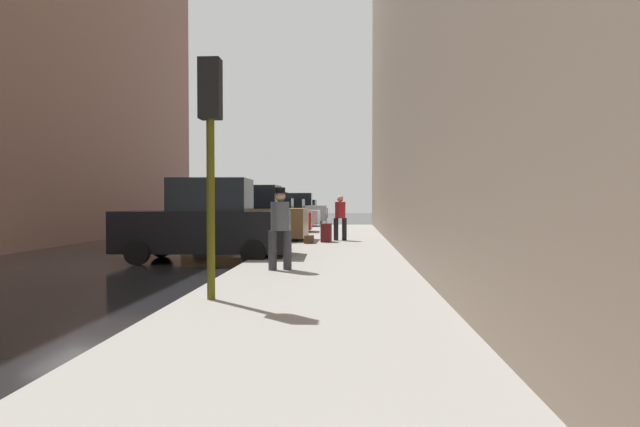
{
  "coord_description": "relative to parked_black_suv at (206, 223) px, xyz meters",
  "views": [
    {
      "loc": [
        6.58,
        -12.28,
        1.62
      ],
      "look_at": [
        5.42,
        6.96,
        1.17
      ],
      "focal_mm": 28.0,
      "sensor_mm": 36.0,
      "label": 1
    }
  ],
  "objects": [
    {
      "name": "ground_plane",
      "position": [
        -2.65,
        -1.12,
        -1.03
      ],
      "size": [
        120.0,
        120.0,
        0.0
      ],
      "primitive_type": "plane",
      "color": "black"
    },
    {
      "name": "sidewalk",
      "position": [
        3.35,
        -1.12,
        -0.96
      ],
      "size": [
        4.0,
        40.0,
        0.15
      ],
      "primitive_type": "cube",
      "color": "gray",
      "rests_on": "ground_plane"
    },
    {
      "name": "parked_black_suv",
      "position": [
        0.0,
        0.0,
        0.0
      ],
      "size": [
        4.66,
        2.19,
        2.25
      ],
      "color": "black",
      "rests_on": "ground_plane"
    },
    {
      "name": "parked_bronze_suv",
      "position": [
        0.0,
        5.65,
        0.0
      ],
      "size": [
        4.65,
        2.16,
        2.25
      ],
      "color": "brown",
      "rests_on": "ground_plane"
    },
    {
      "name": "parked_red_hatchback",
      "position": [
        0.0,
        11.02,
        -0.18
      ],
      "size": [
        4.26,
        2.17,
        1.79
      ],
      "color": "#B2191E",
      "rests_on": "ground_plane"
    },
    {
      "name": "parked_silver_sedan",
      "position": [
        0.0,
        16.93,
        -0.18
      ],
      "size": [
        4.24,
        2.13,
        1.79
      ],
      "color": "#B7BABF",
      "rests_on": "ground_plane"
    },
    {
      "name": "parked_white_van",
      "position": [
        0.0,
        22.31,
        0.0
      ],
      "size": [
        4.65,
        2.16,
        2.25
      ],
      "color": "silver",
      "rests_on": "ground_plane"
    },
    {
      "name": "parked_blue_sedan",
      "position": [
        0.0,
        27.87,
        -0.18
      ],
      "size": [
        4.26,
        2.16,
        1.79
      ],
      "color": "navy",
      "rests_on": "ground_plane"
    },
    {
      "name": "fire_hydrant",
      "position": [
        1.8,
        2.11,
        -0.54
      ],
      "size": [
        0.42,
        0.22,
        0.7
      ],
      "color": "red",
      "rests_on": "sidewalk"
    },
    {
      "name": "traffic_light",
      "position": [
        1.85,
        -6.04,
        1.73
      ],
      "size": [
        0.32,
        0.32,
        3.6
      ],
      "color": "#514C0F",
      "rests_on": "sidewalk"
    },
    {
      "name": "pedestrian_in_red_jacket",
      "position": [
        3.56,
        5.57,
        0.07
      ],
      "size": [
        0.5,
        0.41,
        1.71
      ],
      "color": "black",
      "rests_on": "sidewalk"
    },
    {
      "name": "pedestrian_with_beanie",
      "position": [
        2.43,
        -2.76,
        0.1
      ],
      "size": [
        0.53,
        0.48,
        1.78
      ],
      "color": "#333338",
      "rests_on": "sidewalk"
    },
    {
      "name": "rolling_suitcase",
      "position": [
        3.06,
        4.84,
        -0.54
      ],
      "size": [
        0.39,
        0.58,
        1.04
      ],
      "color": "#591414",
      "rests_on": "sidewalk"
    },
    {
      "name": "duffel_bag",
      "position": [
        2.49,
        4.18,
        -0.74
      ],
      "size": [
        0.32,
        0.44,
        0.28
      ],
      "color": "#472D19",
      "rests_on": "sidewalk"
    }
  ]
}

